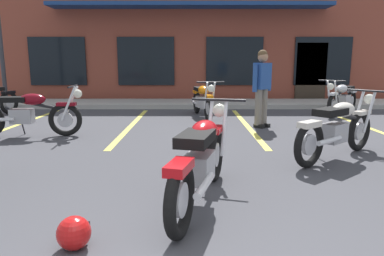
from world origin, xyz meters
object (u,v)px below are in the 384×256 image
(motorcycle_foreground_classic, at_px, (202,158))
(motorcycle_blue_standard, at_px, (203,100))
(person_by_back_row, at_px, (262,84))
(motorcycle_red_sportbike, at_px, (338,128))
(helmet_on_pavement, at_px, (74,233))
(motorcycle_silver_naked, at_px, (343,98))
(motorcycle_green_cafe_racer, at_px, (28,113))

(motorcycle_foreground_classic, bearing_deg, motorcycle_blue_standard, 88.27)
(motorcycle_foreground_classic, distance_m, person_by_back_row, 4.47)
(motorcycle_foreground_classic, relative_size, motorcycle_blue_standard, 0.99)
(person_by_back_row, bearing_deg, motorcycle_red_sportbike, -76.02)
(motorcycle_blue_standard, relative_size, person_by_back_row, 1.25)
(motorcycle_red_sportbike, xyz_separation_m, helmet_on_pavement, (-3.05, -2.57, -0.33))
(motorcycle_silver_naked, relative_size, motorcycle_green_cafe_racer, 0.81)
(motorcycle_silver_naked, xyz_separation_m, motorcycle_blue_standard, (-3.80, -0.42, 0.00))
(motorcycle_blue_standard, distance_m, helmet_on_pavement, 6.60)
(motorcycle_foreground_classic, bearing_deg, motorcycle_red_sportbike, 39.03)
(motorcycle_silver_naked, xyz_separation_m, person_by_back_row, (-2.55, -1.80, 0.49))
(motorcycle_green_cafe_racer, bearing_deg, motorcycle_red_sportbike, -16.20)
(motorcycle_foreground_classic, height_order, helmet_on_pavement, motorcycle_foreground_classic)
(motorcycle_red_sportbike, distance_m, helmet_on_pavement, 4.00)
(motorcycle_red_sportbike, bearing_deg, motorcycle_green_cafe_racer, 163.80)
(motorcycle_red_sportbike, bearing_deg, motorcycle_silver_naked, 66.15)
(motorcycle_red_sportbike, xyz_separation_m, person_by_back_row, (-0.63, 2.54, 0.49))
(motorcycle_silver_naked, bearing_deg, person_by_back_row, -144.78)
(motorcycle_foreground_classic, height_order, motorcycle_red_sportbike, same)
(motorcycle_silver_naked, distance_m, motorcycle_green_cafe_racer, 7.74)
(motorcycle_red_sportbike, distance_m, motorcycle_silver_naked, 4.75)
(motorcycle_green_cafe_racer, distance_m, helmet_on_pavement, 4.69)
(motorcycle_foreground_classic, bearing_deg, person_by_back_row, 71.36)
(motorcycle_silver_naked, relative_size, person_by_back_row, 1.02)
(motorcycle_green_cafe_racer, relative_size, helmet_on_pavement, 8.11)
(motorcycle_foreground_classic, height_order, motorcycle_silver_naked, same)
(helmet_on_pavement, bearing_deg, motorcycle_silver_naked, 54.27)
(motorcycle_blue_standard, bearing_deg, motorcycle_green_cafe_racer, -145.00)
(motorcycle_foreground_classic, xyz_separation_m, motorcycle_blue_standard, (0.17, 5.59, 0.00))
(motorcycle_blue_standard, bearing_deg, motorcycle_silver_naked, 6.31)
(motorcycle_foreground_classic, height_order, motorcycle_green_cafe_racer, same)
(motorcycle_foreground_classic, bearing_deg, helmet_on_pavement, -137.89)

